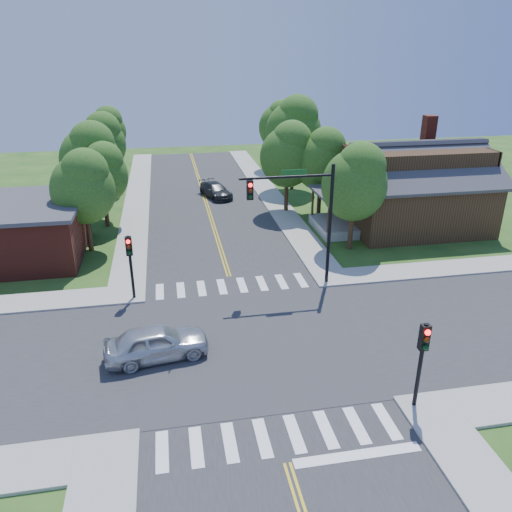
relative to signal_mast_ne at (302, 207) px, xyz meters
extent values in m
plane|color=#244C17|center=(-3.91, -5.59, -4.85)|extent=(100.00, 100.00, 0.00)
cube|color=#2D2D30|center=(-3.91, -5.59, -4.83)|extent=(10.00, 90.00, 0.04)
cube|color=#2D2D30|center=(-3.91, -5.59, -4.83)|extent=(90.00, 10.00, 0.04)
cube|color=#2D2D30|center=(-3.91, -5.59, -4.85)|extent=(10.20, 10.20, 0.06)
cube|color=#9E9B93|center=(2.19, 19.41, -4.78)|extent=(2.20, 40.00, 0.14)
cube|color=#9E9B93|center=(-10.01, 19.41, -4.78)|extent=(2.20, 40.00, 0.14)
cube|color=white|center=(-8.11, 0.61, -4.80)|extent=(0.45, 2.00, 0.01)
cube|color=white|center=(-6.91, 0.61, -4.80)|extent=(0.45, 2.00, 0.01)
cube|color=white|center=(-5.71, 0.61, -4.80)|extent=(0.45, 2.00, 0.01)
cube|color=white|center=(-4.51, 0.61, -4.80)|extent=(0.45, 2.00, 0.01)
cube|color=white|center=(-3.31, 0.61, -4.80)|extent=(0.45, 2.00, 0.01)
cube|color=white|center=(-2.11, 0.61, -4.80)|extent=(0.45, 2.00, 0.01)
cube|color=white|center=(-0.91, 0.61, -4.80)|extent=(0.45, 2.00, 0.01)
cube|color=white|center=(0.29, 0.61, -4.80)|extent=(0.45, 2.00, 0.01)
cube|color=white|center=(-8.11, -11.79, -4.80)|extent=(0.45, 2.00, 0.01)
cube|color=white|center=(-6.91, -11.79, -4.80)|extent=(0.45, 2.00, 0.01)
cube|color=white|center=(-5.71, -11.79, -4.80)|extent=(0.45, 2.00, 0.01)
cube|color=white|center=(-4.51, -11.79, -4.80)|extent=(0.45, 2.00, 0.01)
cube|color=white|center=(-3.31, -11.79, -4.80)|extent=(0.45, 2.00, 0.01)
cube|color=white|center=(-2.11, -11.79, -4.80)|extent=(0.45, 2.00, 0.01)
cube|color=white|center=(-0.91, -11.79, -4.80)|extent=(0.45, 2.00, 0.01)
cube|color=white|center=(0.29, -11.79, -4.80)|extent=(0.45, 2.00, 0.01)
cube|color=gold|center=(-4.01, 20.66, -4.80)|extent=(0.10, 37.50, 0.01)
cube|color=gold|center=(-3.81, 20.66, -4.80)|extent=(0.10, 37.50, 0.01)
cube|color=white|center=(-1.41, -13.19, -4.85)|extent=(4.60, 0.45, 0.09)
cylinder|color=black|center=(1.69, 0.01, -1.25)|extent=(0.20, 0.20, 7.20)
cylinder|color=black|center=(-0.91, 0.01, 1.75)|extent=(5.20, 0.14, 0.14)
cube|color=#19591E|center=(-0.51, -0.04, 2.00)|extent=(1.40, 0.04, 0.30)
cube|color=black|center=(-2.91, 0.01, 1.12)|extent=(0.34, 0.28, 1.05)
sphere|color=#FF0C0C|center=(-2.91, -0.16, 1.44)|extent=(0.22, 0.22, 0.22)
sphere|color=#3F2605|center=(-2.91, -0.16, 1.12)|extent=(0.22, 0.22, 0.22)
sphere|color=#05330F|center=(-2.91, -0.16, 0.80)|extent=(0.22, 0.22, 0.22)
cylinder|color=black|center=(1.69, -11.19, -2.95)|extent=(0.16, 0.16, 3.80)
cube|color=black|center=(1.69, -11.19, -1.63)|extent=(0.34, 0.28, 1.05)
sphere|color=#FF0C0C|center=(1.69, -11.36, -1.31)|extent=(0.22, 0.22, 0.22)
sphere|color=#3F2605|center=(1.69, -11.36, -1.63)|extent=(0.22, 0.22, 0.22)
sphere|color=#05330F|center=(1.69, -11.36, -1.95)|extent=(0.22, 0.22, 0.22)
cylinder|color=black|center=(-9.51, 0.01, -2.95)|extent=(0.16, 0.16, 3.80)
cube|color=black|center=(-9.51, 0.01, -1.63)|extent=(0.34, 0.28, 1.05)
sphere|color=#FF0C0C|center=(-9.51, -0.16, -1.31)|extent=(0.22, 0.22, 0.22)
sphere|color=#3F2605|center=(-9.51, -0.16, -1.63)|extent=(0.22, 0.22, 0.22)
sphere|color=#05330F|center=(-9.51, -0.16, -1.95)|extent=(0.22, 0.22, 0.22)
cube|color=#302010|center=(11.29, 8.61, -2.85)|extent=(10.00, 8.00, 4.00)
cube|color=#9E9B93|center=(4.99, 8.61, -4.50)|extent=(2.60, 4.50, 0.70)
cylinder|color=#302010|center=(3.89, 6.61, -3.25)|extent=(0.18, 0.18, 2.50)
cylinder|color=#302010|center=(3.89, 10.61, -3.25)|extent=(0.18, 0.18, 2.50)
cube|color=#38383D|center=(4.99, 8.61, -1.90)|extent=(2.80, 4.80, 0.18)
cube|color=maroon|center=(13.79, 12.11, -1.30)|extent=(0.90, 0.90, 7.11)
cube|color=maroon|center=(-18.11, 7.61, -3.10)|extent=(10.00, 8.00, 3.50)
cylinder|color=#382314|center=(4.96, 4.96, -3.46)|extent=(0.34, 0.34, 2.77)
ellipsoid|color=#215118|center=(4.96, 4.96, -0.33)|extent=(4.38, 4.16, 4.82)
sphere|color=#215118|center=(5.26, 4.76, 0.99)|extent=(3.21, 3.21, 3.21)
cylinder|color=#382314|center=(5.09, 12.73, -3.50)|extent=(0.34, 0.34, 2.69)
ellipsoid|color=#215118|center=(5.09, 12.73, -0.46)|extent=(4.25, 4.04, 4.68)
sphere|color=#215118|center=(5.39, 12.53, 0.82)|extent=(3.12, 3.12, 3.12)
cylinder|color=#382314|center=(4.77, 20.58, -3.18)|extent=(0.34, 0.34, 3.34)
ellipsoid|color=#215118|center=(4.77, 20.58, 0.59)|extent=(5.27, 5.01, 5.80)
sphere|color=#215118|center=(5.07, 20.38, 2.17)|extent=(3.86, 3.86, 3.86)
cylinder|color=#382314|center=(5.36, 29.11, -3.43)|extent=(0.34, 0.34, 2.85)
ellipsoid|color=#215118|center=(5.36, 29.11, -0.21)|extent=(4.50, 4.27, 4.94)
sphere|color=#215118|center=(5.66, 28.91, 1.14)|extent=(3.30, 3.30, 3.30)
cylinder|color=#382314|center=(-12.73, 7.87, -3.53)|extent=(0.34, 0.34, 2.65)
ellipsoid|color=#215118|center=(-12.73, 7.87, -0.53)|extent=(4.18, 3.97, 4.59)
sphere|color=#215118|center=(-12.43, 7.67, 0.72)|extent=(3.06, 3.06, 3.06)
cylinder|color=#382314|center=(-12.96, 14.58, -3.38)|extent=(0.34, 0.34, 2.94)
ellipsoid|color=#215118|center=(-12.96, 14.58, -0.05)|extent=(4.65, 4.41, 5.11)
sphere|color=#215118|center=(-12.66, 14.38, 1.35)|extent=(3.41, 3.41, 3.41)
cylinder|color=#382314|center=(-12.94, 22.46, -3.43)|extent=(0.34, 0.34, 2.83)
ellipsoid|color=#215118|center=(-12.94, 22.46, -0.22)|extent=(4.48, 4.25, 4.92)
sphere|color=#215118|center=(-12.64, 22.26, 1.12)|extent=(3.28, 3.28, 3.28)
cylinder|color=#382314|center=(-13.31, 31.77, -3.53)|extent=(0.34, 0.34, 2.63)
ellipsoid|color=#215118|center=(-13.31, 31.77, -0.55)|extent=(4.16, 3.95, 4.58)
sphere|color=#215118|center=(-13.01, 31.57, 0.70)|extent=(3.05, 3.05, 3.05)
cylinder|color=#382314|center=(2.55, 13.82, -3.43)|extent=(0.34, 0.34, 2.84)
ellipsoid|color=#215118|center=(2.55, 13.82, -0.21)|extent=(4.49, 4.27, 4.94)
sphere|color=#215118|center=(2.85, 13.62, 1.14)|extent=(3.29, 3.29, 3.29)
cylinder|color=#382314|center=(-12.04, 12.79, -3.61)|extent=(0.34, 0.34, 2.47)
ellipsoid|color=#215118|center=(-12.04, 12.79, -0.82)|extent=(3.90, 3.71, 4.29)
sphere|color=#215118|center=(-11.74, 12.59, 0.35)|extent=(2.86, 2.86, 2.86)
imported|color=silver|center=(-8.24, -5.98, -4.06)|extent=(3.24, 5.21, 1.59)
imported|color=#2A2D2F|center=(-2.86, 19.11, -4.21)|extent=(4.54, 5.55, 1.29)
camera|label=1|loc=(-7.29, -25.53, 8.40)|focal=35.00mm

